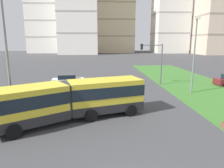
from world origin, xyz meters
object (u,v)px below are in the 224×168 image
(streetlight_median, at_px, (194,53))
(apartment_tower_centre, at_px, (114,5))
(apartment_tower_eastcentre, at_px, (171,5))
(traffic_light_far_right, at_px, (154,57))
(streetlight_left, at_px, (7,53))
(apartment_tower_east, at_px, (222,6))
(car_white_van, at_px, (68,80))
(articulated_bus, at_px, (73,100))
(apartment_tower_west, at_px, (44,14))
(apartment_tower_westcentre, at_px, (78,3))

(streetlight_median, xyz_separation_m, apartment_tower_centre, (-2.47, 92.87, 20.56))
(apartment_tower_centre, xyz_separation_m, apartment_tower_eastcentre, (29.46, -5.85, -0.55))
(traffic_light_far_right, distance_m, streetlight_left, 19.03)
(traffic_light_far_right, bearing_deg, apartment_tower_eastcentre, 69.75)
(apartment_tower_eastcentre, height_order, apartment_tower_east, apartment_tower_eastcentre)
(apartment_tower_east, bearing_deg, car_white_van, -132.47)
(articulated_bus, relative_size, apartment_tower_centre, 0.23)
(articulated_bus, xyz_separation_m, streetlight_median, (13.14, 7.61, 3.18))
(car_white_van, height_order, apartment_tower_centre, apartment_tower_centre)
(traffic_light_far_right, distance_m, apartment_tower_east, 85.89)
(articulated_bus, xyz_separation_m, apartment_tower_east, (59.30, 80.29, 20.27))
(apartment_tower_west, relative_size, apartment_tower_westcentre, 0.85)
(traffic_light_far_right, distance_m, apartment_tower_west, 95.69)
(car_white_van, height_order, apartment_tower_eastcentre, apartment_tower_eastcentre)
(apartment_tower_centre, height_order, apartment_tower_eastcentre, apartment_tower_centre)
(apartment_tower_westcentre, bearing_deg, apartment_tower_west, 147.05)
(apartment_tower_east, bearing_deg, streetlight_median, -122.42)
(apartment_tower_west, bearing_deg, apartment_tower_east, -12.69)
(articulated_bus, height_order, apartment_tower_west, apartment_tower_west)
(articulated_bus, bearing_deg, apartment_tower_eastcentre, 67.02)
(streetlight_left, xyz_separation_m, apartment_tower_eastcentre, (44.90, 94.37, 19.54))
(car_white_van, bearing_deg, apartment_tower_east, 47.53)
(articulated_bus, distance_m, apartment_tower_westcentre, 90.39)
(car_white_van, xyz_separation_m, streetlight_left, (-2.46, -12.72, 4.55))
(traffic_light_far_right, height_order, streetlight_median, streetlight_median)
(streetlight_left, bearing_deg, apartment_tower_westcentre, 91.75)
(apartment_tower_eastcentre, bearing_deg, apartment_tower_westcentre, -171.28)
(articulated_bus, height_order, apartment_tower_east, apartment_tower_east)
(car_white_van, relative_size, streetlight_left, 0.47)
(apartment_tower_centre, bearing_deg, apartment_tower_westcentre, -144.00)
(streetlight_left, relative_size, apartment_tower_east, 0.22)
(car_white_van, distance_m, traffic_light_far_right, 12.54)
(streetlight_median, xyz_separation_m, apartment_tower_eastcentre, (26.99, 87.03, 20.01))
(apartment_tower_west, bearing_deg, articulated_bus, -75.22)
(streetlight_left, bearing_deg, traffic_light_far_right, 39.87)
(car_white_van, relative_size, apartment_tower_eastcentre, 0.09)
(apartment_tower_westcentre, distance_m, apartment_tower_eastcentre, 48.12)
(traffic_light_far_right, distance_m, apartment_tower_westcentre, 79.36)
(articulated_bus, distance_m, traffic_light_far_right, 16.00)
(articulated_bus, distance_m, car_white_van, 13.22)
(streetlight_median, bearing_deg, apartment_tower_eastcentre, 72.77)
(apartment_tower_east, bearing_deg, articulated_bus, -126.45)
(apartment_tower_west, height_order, apartment_tower_centre, apartment_tower_centre)
(apartment_tower_eastcentre, bearing_deg, apartment_tower_centre, 168.77)
(car_white_van, distance_m, apartment_tower_west, 91.91)
(car_white_van, xyz_separation_m, apartment_tower_west, (-23.96, 86.56, 19.51))
(apartment_tower_westcentre, bearing_deg, traffic_light_far_right, -77.05)
(apartment_tower_east, bearing_deg, streetlight_left, -128.68)
(car_white_van, height_order, streetlight_median, streetlight_median)
(car_white_van, xyz_separation_m, apartment_tower_east, (61.60, 67.30, 21.17))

